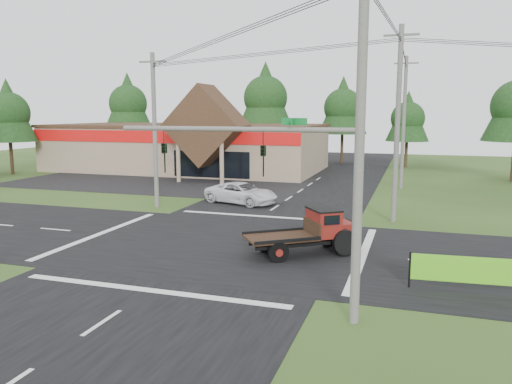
% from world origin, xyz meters
% --- Properties ---
extents(ground, '(120.00, 120.00, 0.00)m').
position_xyz_m(ground, '(0.00, 0.00, 0.00)').
color(ground, '#264117').
rests_on(ground, ground).
extents(road_ns, '(12.00, 120.00, 0.02)m').
position_xyz_m(road_ns, '(0.00, 0.00, 0.01)').
color(road_ns, black).
rests_on(road_ns, ground).
extents(road_ew, '(120.00, 12.00, 0.02)m').
position_xyz_m(road_ew, '(0.00, 0.00, 0.01)').
color(road_ew, black).
rests_on(road_ew, ground).
extents(parking_apron, '(28.00, 14.00, 0.02)m').
position_xyz_m(parking_apron, '(-14.00, 19.00, 0.01)').
color(parking_apron, black).
rests_on(parking_apron, ground).
extents(cvs_building, '(30.40, 18.20, 9.19)m').
position_xyz_m(cvs_building, '(-15.70, 29.57, 2.78)').
color(cvs_building, gray).
rests_on(cvs_building, ground).
extents(traffic_signal_mast, '(8.12, 0.24, 7.00)m').
position_xyz_m(traffic_signal_mast, '(5.82, -7.50, 4.43)').
color(traffic_signal_mast, '#595651').
rests_on(traffic_signal_mast, ground).
extents(utility_pole_nr, '(2.00, 0.30, 11.00)m').
position_xyz_m(utility_pole_nr, '(7.50, -7.50, 5.64)').
color(utility_pole_nr, '#595651').
rests_on(utility_pole_nr, ground).
extents(utility_pole_nw, '(2.00, 0.30, 10.50)m').
position_xyz_m(utility_pole_nw, '(-8.00, 8.00, 5.39)').
color(utility_pole_nw, '#595651').
rests_on(utility_pole_nw, ground).
extents(utility_pole_ne, '(2.00, 0.30, 11.50)m').
position_xyz_m(utility_pole_ne, '(8.00, 8.00, 5.89)').
color(utility_pole_ne, '#595651').
rests_on(utility_pole_ne, ground).
extents(utility_pole_n, '(2.00, 0.30, 11.20)m').
position_xyz_m(utility_pole_n, '(8.00, 22.00, 5.74)').
color(utility_pole_n, '#595651').
rests_on(utility_pole_n, ground).
extents(tree_row_a, '(6.72, 6.72, 12.12)m').
position_xyz_m(tree_row_a, '(-30.00, 40.00, 8.05)').
color(tree_row_a, '#332316').
rests_on(tree_row_a, ground).
extents(tree_row_b, '(5.60, 5.60, 10.10)m').
position_xyz_m(tree_row_b, '(-20.00, 42.00, 6.70)').
color(tree_row_b, '#332316').
rests_on(tree_row_b, ground).
extents(tree_row_c, '(7.28, 7.28, 13.13)m').
position_xyz_m(tree_row_c, '(-10.00, 41.00, 8.72)').
color(tree_row_c, '#332316').
rests_on(tree_row_c, ground).
extents(tree_row_d, '(6.16, 6.16, 11.11)m').
position_xyz_m(tree_row_d, '(0.00, 42.00, 7.38)').
color(tree_row_d, '#332316').
rests_on(tree_row_d, ground).
extents(tree_row_e, '(5.04, 5.04, 9.09)m').
position_xyz_m(tree_row_e, '(8.00, 40.00, 6.03)').
color(tree_row_e, '#332316').
rests_on(tree_row_e, ground).
extents(tree_side_w, '(5.60, 5.60, 10.10)m').
position_xyz_m(tree_side_w, '(-32.00, 20.00, 6.70)').
color(tree_side_w, '#332316').
rests_on(tree_side_w, ground).
extents(antique_flatbed_truck, '(5.37, 4.64, 2.17)m').
position_xyz_m(antique_flatbed_truck, '(4.31, -0.59, 1.09)').
color(antique_flatbed_truck, '#5B180D').
rests_on(antique_flatbed_truck, ground).
extents(roadside_banner, '(4.08, 0.45, 1.39)m').
position_xyz_m(roadside_banner, '(11.08, -3.54, 0.70)').
color(roadside_banner, '#57BD19').
rests_on(roadside_banner, ground).
extents(white_pickup, '(5.93, 3.94, 1.51)m').
position_xyz_m(white_pickup, '(-2.81, 11.06, 0.76)').
color(white_pickup, white).
rests_on(white_pickup, ground).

